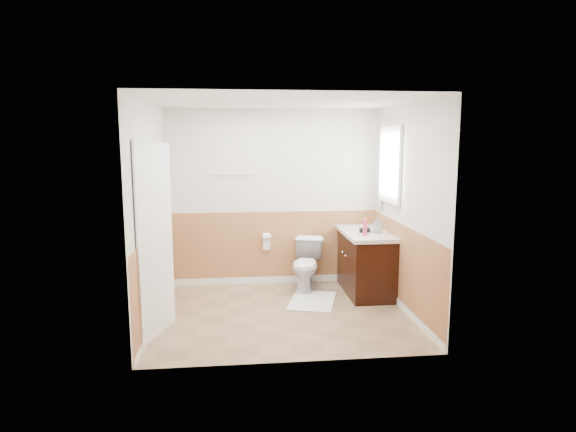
{
  "coord_description": "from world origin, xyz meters",
  "views": [
    {
      "loc": [
        -0.54,
        -5.62,
        2.09
      ],
      "look_at": [
        0.1,
        0.25,
        1.15
      ],
      "focal_mm": 30.59,
      "sensor_mm": 36.0,
      "label": 1
    }
  ],
  "objects": [
    {
      "name": "faucet",
      "position": [
        1.39,
        0.85,
        0.92
      ],
      "size": [
        0.02,
        0.02,
        0.14
      ],
      "primitive_type": "cylinder",
      "color": "silver",
      "rests_on": "countertop"
    },
    {
      "name": "door_knob",
      "position": [
        -1.34,
        -0.12,
        0.95
      ],
      "size": [
        0.06,
        0.06,
        0.06
      ],
      "primitive_type": "sphere",
      "color": "silver",
      "rests_on": "door"
    },
    {
      "name": "sink_basin",
      "position": [
        1.21,
        0.85,
        0.86
      ],
      "size": [
        0.36,
        0.36,
        0.02
      ],
      "primitive_type": "cylinder",
      "color": "silver",
      "rests_on": "countertop"
    },
    {
      "name": "tp_sheet",
      "position": [
        -0.1,
        1.23,
        0.59
      ],
      "size": [
        0.1,
        0.01,
        0.16
      ],
      "primitive_type": "cube",
      "color": "white",
      "rests_on": "tp_roll"
    },
    {
      "name": "wall_right",
      "position": [
        1.5,
        0.0,
        1.25
      ],
      "size": [
        0.0,
        3.0,
        3.0
      ],
      "primitive_type": "plane",
      "rotation": [
        1.57,
        0.0,
        -1.57
      ],
      "color": "silver",
      "rests_on": "floor"
    },
    {
      "name": "toilet",
      "position": [
        0.43,
        0.91,
        0.35
      ],
      "size": [
        0.57,
        0.77,
        0.71
      ],
      "primitive_type": "imported",
      "rotation": [
        0.0,
        0.0,
        -0.29
      ],
      "color": "white",
      "rests_on": "floor"
    },
    {
      "name": "door_frame",
      "position": [
        -1.48,
        -0.45,
        1.03
      ],
      "size": [
        0.02,
        0.92,
        2.1
      ],
      "primitive_type": "cube",
      "color": "white",
      "rests_on": "wall_left"
    },
    {
      "name": "vanity_knob_left",
      "position": [
        0.91,
        0.6,
        0.55
      ],
      "size": [
        0.03,
        0.03,
        0.03
      ],
      "primitive_type": "sphere",
      "color": "silver",
      "rests_on": "vanity_cabinet"
    },
    {
      "name": "tp_holder_bar",
      "position": [
        -0.1,
        1.23,
        0.7
      ],
      "size": [
        0.14,
        0.02,
        0.02
      ],
      "primitive_type": "cylinder",
      "rotation": [
        0.0,
        1.57,
        0.0
      ],
      "color": "silver",
      "rests_on": "wall_back"
    },
    {
      "name": "window_glass",
      "position": [
        1.49,
        0.59,
        1.75
      ],
      "size": [
        0.01,
        0.7,
        0.9
      ],
      "primitive_type": "cube",
      "color": "white",
      "rests_on": "wall_right"
    },
    {
      "name": "wainscot_right",
      "position": [
        1.49,
        0.0,
        0.5
      ],
      "size": [
        0.0,
        2.6,
        2.6
      ],
      "primitive_type": "plane",
      "rotation": [
        1.57,
        0.0,
        -1.57
      ],
      "color": "#C2844D",
      "rests_on": "floor"
    },
    {
      "name": "wall_back",
      "position": [
        0.0,
        1.3,
        1.25
      ],
      "size": [
        3.0,
        0.0,
        3.0
      ],
      "primitive_type": "plane",
      "rotation": [
        1.57,
        0.0,
        0.0
      ],
      "color": "silver",
      "rests_on": "floor"
    },
    {
      "name": "ceiling",
      "position": [
        0.0,
        0.0,
        2.5
      ],
      "size": [
        3.0,
        3.0,
        0.0
      ],
      "primitive_type": "plane",
      "rotation": [
        3.14,
        0.0,
        0.0
      ],
      "color": "white",
      "rests_on": "floor"
    },
    {
      "name": "wall_front",
      "position": [
        0.0,
        -1.3,
        1.25
      ],
      "size": [
        3.0,
        0.0,
        3.0
      ],
      "primitive_type": "plane",
      "rotation": [
        -1.57,
        0.0,
        0.0
      ],
      "color": "silver",
      "rests_on": "floor"
    },
    {
      "name": "window_frame",
      "position": [
        1.47,
        0.59,
        1.75
      ],
      "size": [
        0.04,
        0.8,
        1.0
      ],
      "primitive_type": "cube",
      "color": "white",
      "rests_on": "wall_right"
    },
    {
      "name": "hair_dryer_handle",
      "position": [
        1.13,
        0.61,
        0.86
      ],
      "size": [
        0.03,
        0.03,
        0.07
      ],
      "primitive_type": "cylinder",
      "color": "black",
      "rests_on": "countertop"
    },
    {
      "name": "soap_dispenser",
      "position": [
        1.33,
        0.59,
        0.96
      ],
      "size": [
        0.11,
        0.11,
        0.21
      ],
      "primitive_type": "imported",
      "rotation": [
        0.0,
        0.0,
        -0.16
      ],
      "color": "gray",
      "rests_on": "countertop"
    },
    {
      "name": "wall_left",
      "position": [
        -1.5,
        0.0,
        1.25
      ],
      "size": [
        0.0,
        3.0,
        3.0
      ],
      "primitive_type": "plane",
      "rotation": [
        1.57,
        0.0,
        1.57
      ],
      "color": "silver",
      "rests_on": "floor"
    },
    {
      "name": "door",
      "position": [
        -1.4,
        -0.45,
        1.02
      ],
      "size": [
        0.29,
        0.78,
        2.04
      ],
      "primitive_type": "cube",
      "rotation": [
        0.0,
        0.0,
        -0.31
      ],
      "color": "white",
      "rests_on": "wall_left"
    },
    {
      "name": "vanity_knob_right",
      "position": [
        0.91,
        0.8,
        0.55
      ],
      "size": [
        0.03,
        0.03,
        0.03
      ],
      "primitive_type": "sphere",
      "color": "silver",
      "rests_on": "vanity_cabinet"
    },
    {
      "name": "wainscot_left",
      "position": [
        -1.49,
        0.0,
        0.5
      ],
      "size": [
        0.0,
        2.6,
        2.6
      ],
      "primitive_type": "plane",
      "rotation": [
        1.57,
        0.0,
        1.57
      ],
      "color": "#C2844D",
      "rests_on": "floor"
    },
    {
      "name": "towel_bar",
      "position": [
        -0.55,
        1.25,
        1.6
      ],
      "size": [
        0.62,
        0.02,
        0.02
      ],
      "primitive_type": "cylinder",
      "rotation": [
        0.0,
        1.57,
        0.0
      ],
      "color": "silver",
      "rests_on": "wall_back"
    },
    {
      "name": "lotion_bottle",
      "position": [
        1.11,
        0.42,
        0.96
      ],
      "size": [
        0.05,
        0.05,
        0.22
      ],
      "primitive_type": "cylinder",
      "color": "#D83862",
      "rests_on": "countertop"
    },
    {
      "name": "countertop",
      "position": [
        1.2,
        0.7,
        0.83
      ],
      "size": [
        0.6,
        1.15,
        0.05
      ],
      "primitive_type": "cube",
      "color": "beige",
      "rests_on": "vanity_cabinet"
    },
    {
      "name": "bath_mat",
      "position": [
        0.43,
        0.38,
        0.01
      ],
      "size": [
        0.75,
        0.92,
        0.02
      ],
      "primitive_type": "cube",
      "rotation": [
        0.0,
        0.0,
        -0.29
      ],
      "color": "white",
      "rests_on": "floor"
    },
    {
      "name": "hair_dryer_body",
      "position": [
        1.16,
        0.62,
        0.89
      ],
      "size": [
        0.14,
        0.07,
        0.07
      ],
      "primitive_type": "cylinder",
      "rotation": [
        0.0,
        1.57,
        0.0
      ],
      "color": "black",
      "rests_on": "countertop"
    },
    {
      "name": "wainscot_front",
      "position": [
        0.0,
        -1.29,
        0.5
      ],
      "size": [
        3.0,
        0.0,
        3.0
      ],
      "primitive_type": "plane",
      "rotation": [
        -1.57,
        0.0,
        0.0
      ],
      "color": "#C2844D",
      "rests_on": "floor"
    },
    {
      "name": "mirror_panel",
      "position": [
        1.48,
        1.1,
        1.55
      ],
      "size": [
        0.02,
        0.35,
        0.9
      ],
      "primitive_type": "cube",
      "color": "silver",
      "rests_on": "wall_right"
    },
    {
      "name": "wainscot_back",
      "position": [
        0.0,
        1.29,
        0.5
      ],
      "size": [
        3.0,
        0.0,
        3.0
      ],
      "primitive_type": "plane",
      "rotation": [
        1.57,
        0.0,
        0.0
      ],
      "color": "#C2844D",
      "rests_on": "floor"
    },
    {
      "name": "floor",
      "position": [
        0.0,
        0.0,
        0.0
      ],
      "size": [
        3.0,
        3.0,
        0.0
      ],
      "primitive_type": "plane",
      "color": "#8C7051",
      "rests_on": "ground"
    },
    {
      "name": "vanity_cabinet",
      "position": [
        1.21,
        0.7,
        0.4
      ],
      "size": [
        0.55,
        1.1,
        0.8
      ],
      "primitive_type": "cube",
      "color": "black",
      "rests_on": "floor"
    },
    {
      "name": "tp_roll",
      "position": [
        -0.1,
        1.23,
        0.7
      ],
      "size": [
        0.1,
        0.11,
        0.11
      ],
      "primitive_type": "cylinder",
      "rotation": [
        0.0,
        1.57,
        0.0
      ],
      "color": "white",
      "rests_on": "tp_holder_bar"
    }
  ]
}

